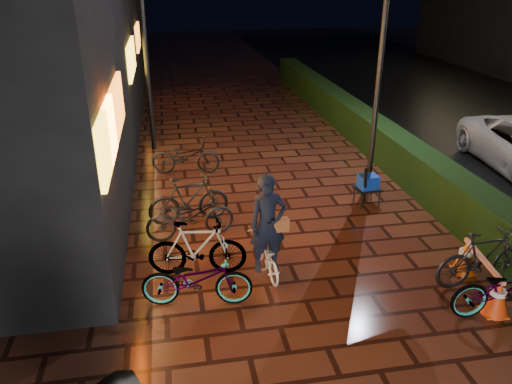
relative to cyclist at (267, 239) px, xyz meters
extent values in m
plane|color=#381911|center=(1.03, -1.46, -0.70)|extent=(80.00, 80.00, 0.00)
cube|color=black|center=(4.33, 6.54, -0.20)|extent=(0.70, 20.00, 1.00)
cube|color=yellow|center=(-2.42, 0.04, 1.90)|extent=(0.08, 2.00, 0.90)
cube|color=orange|center=(-2.42, 1.54, 1.90)|extent=(0.08, 3.00, 0.90)
cube|color=yellow|center=(-2.42, 7.54, 1.90)|extent=(0.08, 2.80, 0.90)
cube|color=orange|center=(-2.42, 12.54, 1.90)|extent=(0.08, 2.20, 0.90)
cylinder|color=black|center=(3.19, 3.26, 1.63)|extent=(0.15, 0.15, 4.65)
cylinder|color=black|center=(-2.00, 7.17, 1.81)|extent=(0.16, 0.16, 5.02)
imported|color=silver|center=(-0.01, 0.05, -0.35)|extent=(0.59, 1.35, 0.69)
imported|color=black|center=(0.00, -0.05, 0.30)|extent=(0.68, 0.49, 1.75)
cube|color=brown|center=(0.21, -0.04, 0.27)|extent=(0.32, 0.16, 0.22)
cone|color=red|center=(3.26, -1.72, -0.38)|extent=(0.40, 0.40, 0.64)
cone|color=#F85D0D|center=(3.44, -0.56, -0.38)|extent=(0.40, 0.40, 0.64)
cube|color=#FE500D|center=(3.26, -1.72, -0.68)|extent=(0.39, 0.39, 0.03)
cube|color=#F3500C|center=(3.44, -0.56, -0.68)|extent=(0.39, 0.39, 0.03)
cube|color=#F43B0E|center=(3.35, -1.14, -0.10)|extent=(0.26, 1.36, 0.06)
cube|color=black|center=(2.77, 2.33, -0.30)|extent=(0.59, 0.50, 0.04)
cylinder|color=black|center=(2.57, 2.13, -0.51)|extent=(0.03, 0.03, 0.38)
cylinder|color=black|center=(3.01, 2.18, -0.51)|extent=(0.03, 0.03, 0.38)
cylinder|color=black|center=(2.53, 2.49, -0.51)|extent=(0.03, 0.03, 0.38)
cylinder|color=black|center=(2.97, 2.53, -0.51)|extent=(0.03, 0.03, 0.38)
cube|color=#0D33B2|center=(2.77, 2.33, -0.13)|extent=(0.43, 0.38, 0.30)
cylinder|color=black|center=(2.63, 2.17, -0.15)|extent=(0.25, 0.40, 0.97)
imported|color=black|center=(-1.18, 0.21, -0.19)|extent=(1.75, 0.69, 1.02)
imported|color=black|center=(-1.23, 1.55, -0.24)|extent=(1.82, 0.85, 0.92)
imported|color=black|center=(-1.14, 5.04, -0.24)|extent=(1.82, 0.85, 0.92)
imported|color=black|center=(-1.25, -0.66, -0.24)|extent=(1.82, 0.86, 0.92)
imported|color=black|center=(-1.21, 2.23, -0.19)|extent=(1.75, 0.73, 1.02)
imported|color=black|center=(3.46, -0.97, -0.19)|extent=(1.72, 0.56, 1.02)
imported|color=black|center=(3.36, -1.75, -0.24)|extent=(1.78, 0.69, 0.92)
camera|label=1|loc=(-1.50, -7.29, 4.19)|focal=35.00mm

